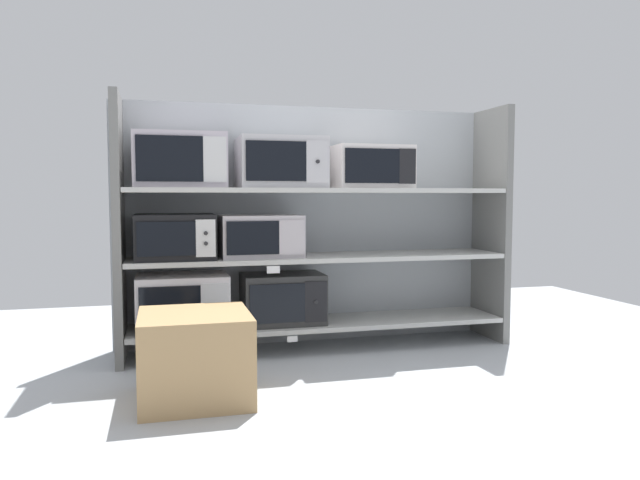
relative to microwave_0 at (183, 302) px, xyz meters
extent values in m
cube|color=#B2B7BC|center=(0.89, -1.00, -0.36)|extent=(6.45, 6.00, 0.02)
cube|color=#9EA3A8|center=(0.89, 0.25, 0.46)|extent=(2.65, 0.04, 1.62)
cube|color=slate|center=(-0.37, 0.00, 0.46)|extent=(0.05, 0.46, 1.62)
cube|color=slate|center=(2.14, 0.00, 0.46)|extent=(0.05, 0.46, 1.62)
cube|color=beige|center=(0.89, 0.00, -0.18)|extent=(2.45, 0.46, 0.03)
cube|color=silver|center=(0.00, 0.00, 0.00)|extent=(0.56, 0.39, 0.34)
cube|color=black|center=(-0.08, -0.19, 0.00)|extent=(0.36, 0.01, 0.26)
cube|color=silver|center=(0.18, -0.19, 0.00)|extent=(0.17, 0.01, 0.27)
cube|color=#2D2D2D|center=(0.64, 0.00, -0.01)|extent=(0.52, 0.34, 0.32)
cube|color=black|center=(0.57, -0.17, -0.01)|extent=(0.35, 0.01, 0.24)
cube|color=black|center=(0.82, -0.17, -0.01)|extent=(0.14, 0.01, 0.26)
cylinder|color=#262628|center=(0.82, -0.18, -0.01)|extent=(0.02, 0.01, 0.02)
cube|color=orange|center=(0.00, -0.23, -0.22)|extent=(0.06, 0.00, 0.03)
cube|color=white|center=(0.65, -0.23, -0.22)|extent=(0.06, 0.00, 0.04)
cube|color=beige|center=(0.89, 0.00, 0.25)|extent=(2.45, 0.46, 0.03)
cube|color=black|center=(-0.04, 0.00, 0.41)|extent=(0.48, 0.39, 0.28)
cube|color=black|center=(-0.09, -0.20, 0.41)|extent=(0.34, 0.01, 0.20)
cube|color=silver|center=(0.13, -0.20, 0.41)|extent=(0.12, 0.01, 0.22)
cylinder|color=#262628|center=(0.13, -0.21, 0.38)|extent=(0.02, 0.01, 0.02)
cylinder|color=#262628|center=(0.13, -0.21, 0.44)|extent=(0.02, 0.01, 0.02)
cube|color=#B9B1B6|center=(0.49, 0.00, 0.40)|extent=(0.51, 0.34, 0.27)
cube|color=black|center=(0.42, -0.17, 0.40)|extent=(0.32, 0.01, 0.21)
cube|color=#B9B1B6|center=(0.66, -0.17, 0.40)|extent=(0.16, 0.01, 0.21)
cube|color=white|center=(0.53, -0.23, 0.21)|extent=(0.08, 0.00, 0.04)
cube|color=beige|center=(0.89, 0.00, 0.69)|extent=(2.45, 0.46, 0.03)
cube|color=#BDB3BF|center=(0.00, 0.00, 0.88)|extent=(0.55, 0.34, 0.34)
cube|color=black|center=(-0.06, -0.17, 0.88)|extent=(0.38, 0.01, 0.27)
cube|color=silver|center=(0.20, -0.17, 0.88)|extent=(0.14, 0.01, 0.27)
cube|color=#BBB9BD|center=(0.63, 0.00, 0.87)|extent=(0.55, 0.41, 0.32)
cube|color=black|center=(0.56, -0.20, 0.87)|extent=(0.37, 0.01, 0.24)
cube|color=#BBB9BD|center=(0.82, -0.20, 0.87)|extent=(0.14, 0.01, 0.26)
cylinder|color=#262628|center=(0.82, -0.21, 0.87)|extent=(0.02, 0.01, 0.02)
cube|color=silver|center=(1.23, 0.00, 0.85)|extent=(0.51, 0.39, 0.28)
cube|color=black|center=(1.18, -0.20, 0.85)|extent=(0.36, 0.01, 0.22)
cube|color=black|center=(1.41, -0.20, 0.85)|extent=(0.11, 0.01, 0.22)
cube|color=tan|center=(0.03, -0.82, -0.13)|extent=(0.54, 0.54, 0.43)
camera|label=1|loc=(-0.12, -3.81, 0.66)|focal=33.82mm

